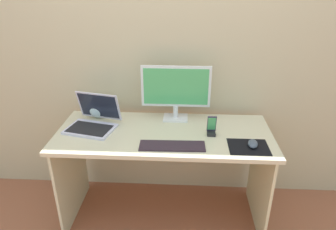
{
  "coord_description": "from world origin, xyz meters",
  "views": [
    {
      "loc": [
        0.13,
        -1.83,
        1.72
      ],
      "look_at": [
        0.03,
        -0.02,
        0.87
      ],
      "focal_mm": 32.52,
      "sensor_mm": 36.0,
      "label": 1
    }
  ],
  "objects_px": {
    "keyboard_external": "(172,146)",
    "mouse": "(253,144)",
    "laptop": "(93,121)",
    "phone_in_dock": "(211,128)",
    "fishbowl": "(99,108)",
    "monitor": "(176,90)"
  },
  "relations": [
    {
      "from": "mouse",
      "to": "phone_in_dock",
      "type": "bearing_deg",
      "value": 159.98
    },
    {
      "from": "laptop",
      "to": "mouse",
      "type": "bearing_deg",
      "value": -10.95
    },
    {
      "from": "laptop",
      "to": "fishbowl",
      "type": "distance_m",
      "value": 0.18
    },
    {
      "from": "keyboard_external",
      "to": "phone_in_dock",
      "type": "relative_size",
      "value": 2.99
    },
    {
      "from": "laptop",
      "to": "mouse",
      "type": "xyz_separation_m",
      "value": [
        1.07,
        -0.21,
        -0.03
      ]
    },
    {
      "from": "laptop",
      "to": "monitor",
      "type": "bearing_deg",
      "value": 16.64
    },
    {
      "from": "monitor",
      "to": "laptop",
      "type": "relative_size",
      "value": 1.32
    },
    {
      "from": "fishbowl",
      "to": "monitor",
      "type": "bearing_deg",
      "value": -0.31
    },
    {
      "from": "laptop",
      "to": "mouse",
      "type": "relative_size",
      "value": 3.77
    },
    {
      "from": "fishbowl",
      "to": "keyboard_external",
      "type": "xyz_separation_m",
      "value": [
        0.57,
        -0.41,
        -0.07
      ]
    },
    {
      "from": "mouse",
      "to": "phone_in_dock",
      "type": "relative_size",
      "value": 0.73
    },
    {
      "from": "laptop",
      "to": "keyboard_external",
      "type": "distance_m",
      "value": 0.61
    },
    {
      "from": "keyboard_external",
      "to": "fishbowl",
      "type": "bearing_deg",
      "value": 143.01
    },
    {
      "from": "fishbowl",
      "to": "keyboard_external",
      "type": "relative_size",
      "value": 0.36
    },
    {
      "from": "phone_in_dock",
      "to": "monitor",
      "type": "bearing_deg",
      "value": 136.71
    },
    {
      "from": "keyboard_external",
      "to": "mouse",
      "type": "relative_size",
      "value": 4.11
    },
    {
      "from": "keyboard_external",
      "to": "phone_in_dock",
      "type": "xyz_separation_m",
      "value": [
        0.25,
        0.17,
        0.04
      ]
    },
    {
      "from": "fishbowl",
      "to": "keyboard_external",
      "type": "bearing_deg",
      "value": -35.57
    },
    {
      "from": "keyboard_external",
      "to": "mouse",
      "type": "height_order",
      "value": "mouse"
    },
    {
      "from": "monitor",
      "to": "phone_in_dock",
      "type": "relative_size",
      "value": 3.6
    },
    {
      "from": "laptop",
      "to": "phone_in_dock",
      "type": "xyz_separation_m",
      "value": [
        0.82,
        -0.06,
        0.0
      ]
    },
    {
      "from": "laptop",
      "to": "fishbowl",
      "type": "xyz_separation_m",
      "value": [
        -0.01,
        0.17,
        0.02
      ]
    }
  ]
}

